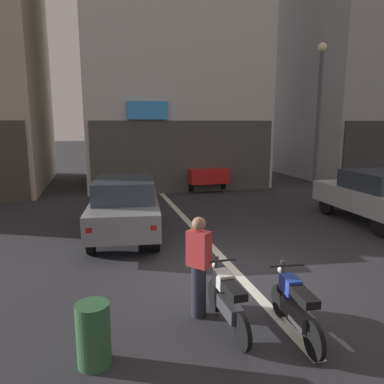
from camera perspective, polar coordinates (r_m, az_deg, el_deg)
ground_plane at (r=7.97m, az=6.97°, el=-12.42°), size 120.00×120.00×0.00m
lane_centre_line at (r=13.45m, az=-2.41°, el=-2.69°), size 0.20×18.00×0.01m
building_far_right at (r=25.28m, az=23.54°, el=16.66°), size 8.12×10.00×12.25m
car_grey_crossing_near at (r=10.24m, az=-10.32°, el=-2.07°), size 2.22×4.28×1.64m
car_silver_parked_kerbside at (r=12.80m, az=26.46°, el=-0.48°), size 1.83×4.13×1.64m
car_red_down_street at (r=18.21m, az=0.87°, el=3.66°), size 1.86×4.14×1.64m
street_lamp at (r=15.73m, az=19.01°, el=12.53°), size 0.36×0.36×6.12m
motorcycle_white_row_leftmost at (r=5.89m, az=5.43°, el=-16.19°), size 0.55×1.67×0.98m
motorcycle_blue_row_left_mid at (r=5.89m, az=15.66°, el=-16.55°), size 0.55×1.67×0.98m
person_by_motorcycles at (r=6.00m, az=1.05°, el=-11.44°), size 0.40×0.42×1.67m
trash_bin at (r=5.25m, az=-14.98°, el=-20.52°), size 0.44×0.44×0.85m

